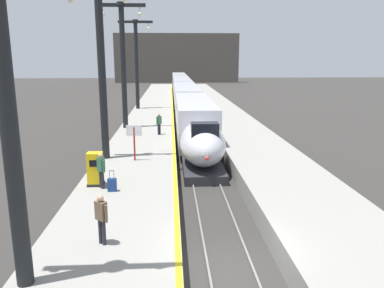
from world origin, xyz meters
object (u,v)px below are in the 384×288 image
(station_column_far, at_px, (123,55))
(station_column_near, at_px, (5,67))
(rolling_suitcase, at_px, (112,185))
(station_column_mid, at_px, (101,57))
(station_column_distant, at_px, (136,57))
(highspeed_train_main, at_px, (184,93))
(passenger_far_waiting, at_px, (101,216))
(passenger_near_edge, at_px, (101,168))
(departure_info_board, at_px, (134,135))
(passenger_mid_platform, at_px, (159,122))
(ticket_machine_yellow, at_px, (95,170))

(station_column_far, bearing_deg, station_column_near, -89.87)
(station_column_near, xyz_separation_m, rolling_suitcase, (1.20, 7.22, -5.41))
(station_column_mid, relative_size, station_column_distant, 0.98)
(highspeed_train_main, distance_m, station_column_distant, 13.07)
(station_column_near, height_order, passenger_far_waiting, station_column_near)
(highspeed_train_main, xyz_separation_m, passenger_near_edge, (-5.19, -39.45, 0.06))
(station_column_mid, distance_m, station_column_far, 10.42)
(station_column_mid, height_order, station_column_far, station_column_far)
(station_column_near, relative_size, passenger_near_edge, 5.54)
(departure_info_board, bearing_deg, station_column_distant, 94.26)
(passenger_near_edge, bearing_deg, passenger_mid_platform, 79.75)
(highspeed_train_main, xyz_separation_m, station_column_near, (-5.84, -47.11, 4.79))
(station_column_mid, distance_m, departure_info_board, 4.87)
(highspeed_train_main, distance_m, passenger_near_edge, 39.79)
(station_column_far, height_order, passenger_far_waiting, station_column_far)
(highspeed_train_main, bearing_deg, station_column_distant, -119.45)
(station_column_distant, height_order, passenger_mid_platform, station_column_distant)
(departure_info_board, bearing_deg, station_column_near, -97.86)
(highspeed_train_main, height_order, passenger_near_edge, highspeed_train_main)
(passenger_near_edge, bearing_deg, station_column_far, 92.55)
(passenger_near_edge, bearing_deg, rolling_suitcase, -39.08)
(passenger_mid_platform, xyz_separation_m, ticket_machine_yellow, (-2.66, -12.26, -0.25))
(passenger_near_edge, relative_size, passenger_mid_platform, 1.00)
(highspeed_train_main, xyz_separation_m, passenger_far_waiting, (-4.21, -44.97, 0.06))
(rolling_suitcase, bearing_deg, station_column_distant, 92.44)
(rolling_suitcase, relative_size, ticket_machine_yellow, 0.61)
(station_column_mid, height_order, rolling_suitcase, station_column_mid)
(departure_info_board, bearing_deg, station_column_mid, 159.94)
(highspeed_train_main, relative_size, ticket_machine_yellow, 46.74)
(station_column_near, xyz_separation_m, station_column_distant, (-0.06, 36.66, 0.38))
(station_column_far, relative_size, rolling_suitcase, 10.61)
(passenger_near_edge, distance_m, passenger_mid_platform, 12.93)
(ticket_machine_yellow, bearing_deg, departure_info_board, 72.07)
(station_column_near, bearing_deg, departure_info_board, 82.14)
(passenger_far_waiting, xyz_separation_m, departure_info_board, (0.11, 10.44, 0.52))
(highspeed_train_main, bearing_deg, passenger_far_waiting, -95.35)
(station_column_mid, xyz_separation_m, station_column_distant, (0.00, 23.42, 0.12))
(highspeed_train_main, distance_m, station_column_near, 47.71)
(highspeed_train_main, distance_m, departure_info_board, 34.78)
(station_column_distant, xyz_separation_m, passenger_mid_platform, (3.01, -16.28, -5.11))
(passenger_far_waiting, distance_m, departure_info_board, 10.45)
(passenger_near_edge, relative_size, ticket_machine_yellow, 1.06)
(station_column_mid, relative_size, ticket_machine_yellow, 6.28)
(passenger_far_waiting, bearing_deg, passenger_near_edge, 99.99)
(highspeed_train_main, height_order, departure_info_board, highspeed_train_main)
(station_column_near, height_order, passenger_mid_platform, station_column_near)
(rolling_suitcase, bearing_deg, station_column_mid, 101.76)
(passenger_mid_platform, relative_size, departure_info_board, 0.80)
(station_column_mid, xyz_separation_m, ticket_machine_yellow, (0.35, -5.11, -5.24))
(station_column_distant, bearing_deg, station_column_far, -90.00)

